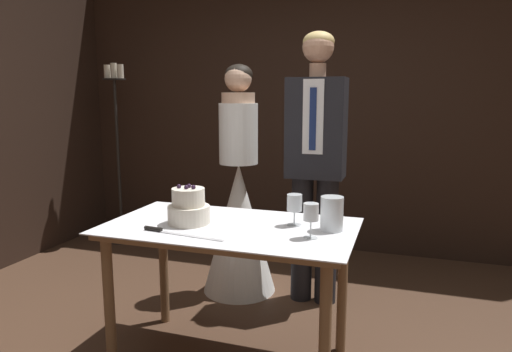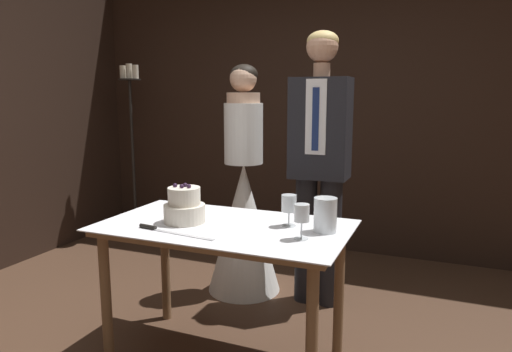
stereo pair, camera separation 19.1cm
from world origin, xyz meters
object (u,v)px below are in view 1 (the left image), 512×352
(cake_table, at_px, (229,243))
(bride, at_px, (239,211))
(candle_stand, at_px, (118,152))
(hurricane_candle, at_px, (332,214))
(tiered_cake, at_px, (189,208))
(wine_glass_near, at_px, (311,213))
(cake_knife, at_px, (168,232))
(wine_glass_middle, at_px, (294,204))
(groom, at_px, (316,157))

(cake_table, relative_size, bride, 0.79)
(candle_stand, bearing_deg, hurricane_candle, -33.71)
(tiered_cake, distance_m, wine_glass_near, 0.67)
(cake_knife, bearing_deg, bride, 98.87)
(wine_glass_near, xyz_separation_m, wine_glass_middle, (-0.13, 0.19, -0.01))
(wine_glass_middle, bearing_deg, wine_glass_near, -56.59)
(hurricane_candle, bearing_deg, groom, 106.58)
(cake_knife, xyz_separation_m, groom, (0.52, 1.13, 0.26))
(hurricane_candle, bearing_deg, tiered_cake, -171.49)
(wine_glass_near, bearing_deg, bride, 126.71)
(cake_table, xyz_separation_m, tiered_cake, (-0.22, -0.03, 0.18))
(hurricane_candle, height_order, bride, bride)
(groom, xyz_separation_m, candle_stand, (-2.12, 0.75, -0.13))
(wine_glass_near, bearing_deg, cake_table, 169.63)
(hurricane_candle, height_order, groom, groom)
(wine_glass_middle, height_order, hurricane_candle, hurricane_candle)
(hurricane_candle, bearing_deg, candle_stand, 146.29)
(wine_glass_near, height_order, groom, groom)
(wine_glass_near, relative_size, wine_glass_middle, 1.02)
(cake_knife, xyz_separation_m, candle_stand, (-1.60, 1.88, 0.13))
(cake_table, bearing_deg, hurricane_candle, 8.32)
(cake_table, bearing_deg, tiered_cake, -171.04)
(cake_knife, height_order, wine_glass_near, wine_glass_near)
(bride, bearing_deg, cake_knife, -87.73)
(cake_knife, bearing_deg, hurricane_candle, 28.30)
(wine_glass_near, xyz_separation_m, bride, (-0.73, 0.99, -0.29))
(tiered_cake, height_order, hurricane_candle, tiered_cake)
(wine_glass_near, relative_size, groom, 0.09)
(wine_glass_near, distance_m, wine_glass_middle, 0.23)
(wine_glass_near, xyz_separation_m, hurricane_candle, (0.08, 0.16, -0.04))
(wine_glass_middle, distance_m, groom, 0.81)
(tiered_cake, relative_size, cake_knife, 0.49)
(cake_knife, xyz_separation_m, wine_glass_near, (0.69, 0.14, 0.12))
(wine_glass_middle, height_order, groom, groom)
(bride, bearing_deg, tiered_cake, -86.09)
(cake_knife, bearing_deg, groom, 71.90)
(cake_knife, height_order, wine_glass_middle, wine_glass_middle)
(cake_table, height_order, bride, bride)
(tiered_cake, relative_size, wine_glass_near, 1.31)
(cake_knife, distance_m, candle_stand, 2.47)
(tiered_cake, distance_m, groom, 1.08)
(wine_glass_middle, height_order, candle_stand, candle_stand)
(hurricane_candle, bearing_deg, cake_table, -171.68)
(cake_knife, xyz_separation_m, hurricane_candle, (0.77, 0.30, 0.08))
(bride, bearing_deg, hurricane_candle, -45.54)
(cake_knife, xyz_separation_m, wine_glass_middle, (0.56, 0.34, 0.11))
(candle_stand, bearing_deg, wine_glass_middle, -35.56)
(tiered_cake, xyz_separation_m, wine_glass_near, (0.67, -0.05, 0.04))
(groom, bearing_deg, cake_table, -107.37)
(cake_knife, height_order, bride, bride)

